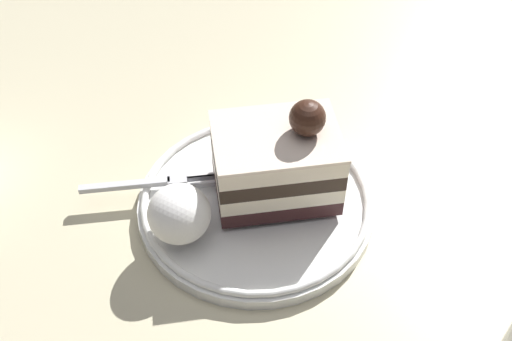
% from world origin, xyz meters
% --- Properties ---
extents(ground_plane, '(2.40, 2.40, 0.00)m').
position_xyz_m(ground_plane, '(0.00, 0.00, 0.00)').
color(ground_plane, '#C4BA97').
extents(dessert_plate, '(0.19, 0.19, 0.02)m').
position_xyz_m(dessert_plate, '(0.02, -0.01, 0.01)').
color(dessert_plate, white).
rests_on(dessert_plate, ground_plane).
extents(cake_slice, '(0.07, 0.10, 0.09)m').
position_xyz_m(cake_slice, '(0.02, 0.01, 0.05)').
color(cake_slice, '#361A1B').
rests_on(cake_slice, dessert_plate).
extents(whipped_cream_dollop, '(0.05, 0.05, 0.04)m').
position_xyz_m(whipped_cream_dollop, '(0.05, -0.07, 0.04)').
color(whipped_cream_dollop, white).
rests_on(whipped_cream_dollop, dessert_plate).
extents(fork, '(0.01, 0.11, 0.00)m').
position_xyz_m(fork, '(0.00, -0.09, 0.02)').
color(fork, silver).
rests_on(fork, dessert_plate).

